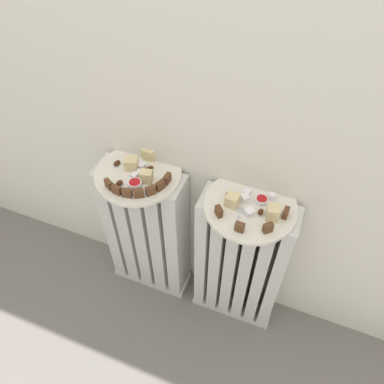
% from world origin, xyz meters
% --- Properties ---
extents(ground_plane, '(6.00, 6.00, 0.00)m').
position_xyz_m(ground_plane, '(0.00, 0.00, 0.00)').
color(ground_plane, slate).
extents(radiator_left, '(0.34, 0.13, 0.67)m').
position_xyz_m(radiator_left, '(-0.19, 0.28, 0.33)').
color(radiator_left, silver).
rests_on(radiator_left, ground_plane).
extents(radiator_right, '(0.34, 0.13, 0.67)m').
position_xyz_m(radiator_right, '(0.19, 0.28, 0.33)').
color(radiator_right, silver).
rests_on(radiator_right, ground_plane).
extents(plate_left, '(0.29, 0.29, 0.01)m').
position_xyz_m(plate_left, '(-0.19, 0.28, 0.67)').
color(plate_left, silver).
rests_on(plate_left, radiator_left).
extents(plate_right, '(0.29, 0.29, 0.01)m').
position_xyz_m(plate_right, '(0.19, 0.28, 0.67)').
color(plate_right, silver).
rests_on(plate_right, radiator_right).
extents(dark_cake_slice_left_0, '(0.03, 0.03, 0.03)m').
position_xyz_m(dark_cake_slice_left_0, '(-0.25, 0.18, 0.70)').
color(dark_cake_slice_left_0, '#56351E').
rests_on(dark_cake_slice_left_0, plate_left).
extents(dark_cake_slice_left_1, '(0.03, 0.02, 0.03)m').
position_xyz_m(dark_cake_slice_left_1, '(-0.21, 0.17, 0.70)').
color(dark_cake_slice_left_1, '#56351E').
rests_on(dark_cake_slice_left_1, plate_left).
extents(dark_cake_slice_left_2, '(0.03, 0.02, 0.03)m').
position_xyz_m(dark_cake_slice_left_2, '(-0.18, 0.17, 0.70)').
color(dark_cake_slice_left_2, '#56351E').
rests_on(dark_cake_slice_left_2, plate_left).
extents(dark_cake_slice_left_3, '(0.03, 0.03, 0.03)m').
position_xyz_m(dark_cake_slice_left_3, '(-0.14, 0.18, 0.70)').
color(dark_cake_slice_left_3, '#56351E').
rests_on(dark_cake_slice_left_3, plate_left).
extents(dark_cake_slice_left_4, '(0.03, 0.03, 0.03)m').
position_xyz_m(dark_cake_slice_left_4, '(-0.11, 0.21, 0.70)').
color(dark_cake_slice_left_4, '#56351E').
rests_on(dark_cake_slice_left_4, plate_left).
extents(dark_cake_slice_left_5, '(0.03, 0.03, 0.03)m').
position_xyz_m(dark_cake_slice_left_5, '(-0.09, 0.24, 0.70)').
color(dark_cake_slice_left_5, '#56351E').
rests_on(dark_cake_slice_left_5, plate_left).
extents(dark_cake_slice_left_6, '(0.02, 0.03, 0.03)m').
position_xyz_m(dark_cake_slice_left_6, '(-0.08, 0.27, 0.70)').
color(dark_cake_slice_left_6, '#56351E').
rests_on(dark_cake_slice_left_6, plate_left).
extents(marble_cake_slice_left_0, '(0.05, 0.05, 0.04)m').
position_xyz_m(marble_cake_slice_left_0, '(-0.22, 0.29, 0.70)').
color(marble_cake_slice_left_0, beige).
rests_on(marble_cake_slice_left_0, plate_left).
extents(marble_cake_slice_left_1, '(0.04, 0.04, 0.04)m').
position_xyz_m(marble_cake_slice_left_1, '(-0.15, 0.25, 0.70)').
color(marble_cake_slice_left_1, beige).
rests_on(marble_cake_slice_left_1, plate_left).
extents(marble_cake_slice_left_2, '(0.04, 0.03, 0.04)m').
position_xyz_m(marble_cake_slice_left_2, '(-0.19, 0.36, 0.70)').
color(marble_cake_slice_left_2, beige).
rests_on(marble_cake_slice_left_2, plate_left).
extents(turkish_delight_left_0, '(0.03, 0.03, 0.02)m').
position_xyz_m(turkish_delight_left_0, '(-0.19, 0.30, 0.69)').
color(turkish_delight_left_0, white).
rests_on(turkish_delight_left_0, plate_left).
extents(turkish_delight_left_1, '(0.02, 0.02, 0.02)m').
position_xyz_m(turkish_delight_left_1, '(-0.19, 0.25, 0.69)').
color(turkish_delight_left_1, white).
rests_on(turkish_delight_left_1, plate_left).
extents(turkish_delight_left_2, '(0.02, 0.02, 0.02)m').
position_xyz_m(turkish_delight_left_2, '(-0.18, 0.27, 0.69)').
color(turkish_delight_left_2, white).
rests_on(turkish_delight_left_2, plate_left).
extents(medjool_date_left_0, '(0.03, 0.03, 0.01)m').
position_xyz_m(medjool_date_left_0, '(-0.16, 0.31, 0.69)').
color(medjool_date_left_0, '#3D1E0F').
rests_on(medjool_date_left_0, plate_left).
extents(medjool_date_left_1, '(0.02, 0.03, 0.01)m').
position_xyz_m(medjool_date_left_1, '(-0.28, 0.29, 0.69)').
color(medjool_date_left_1, '#3D1E0F').
rests_on(medjool_date_left_1, plate_left).
extents(medjool_date_left_2, '(0.03, 0.03, 0.02)m').
position_xyz_m(medjool_date_left_2, '(-0.22, 0.21, 0.69)').
color(medjool_date_left_2, '#3D1E0F').
rests_on(medjool_date_left_2, plate_left).
extents(jam_bowl_left, '(0.04, 0.04, 0.02)m').
position_xyz_m(jam_bowl_left, '(-0.17, 0.22, 0.69)').
color(jam_bowl_left, white).
rests_on(jam_bowl_left, plate_left).
extents(dark_cake_slice_right_0, '(0.03, 0.03, 0.03)m').
position_xyz_m(dark_cake_slice_right_0, '(0.12, 0.21, 0.70)').
color(dark_cake_slice_right_0, '#56351E').
rests_on(dark_cake_slice_right_0, plate_right).
extents(dark_cake_slice_right_1, '(0.03, 0.02, 0.03)m').
position_xyz_m(dark_cake_slice_right_1, '(0.19, 0.17, 0.70)').
color(dark_cake_slice_right_1, '#56351E').
rests_on(dark_cake_slice_right_1, plate_right).
extents(dark_cake_slice_right_2, '(0.03, 0.03, 0.03)m').
position_xyz_m(dark_cake_slice_right_2, '(0.27, 0.20, 0.70)').
color(dark_cake_slice_right_2, '#56351E').
rests_on(dark_cake_slice_right_2, plate_right).
extents(dark_cake_slice_right_3, '(0.02, 0.03, 0.03)m').
position_xyz_m(dark_cake_slice_right_3, '(0.30, 0.27, 0.70)').
color(dark_cake_slice_right_3, '#56351E').
rests_on(dark_cake_slice_right_3, plate_right).
extents(marble_cake_slice_right_0, '(0.04, 0.04, 0.04)m').
position_xyz_m(marble_cake_slice_right_0, '(0.14, 0.26, 0.70)').
color(marble_cake_slice_right_0, beige).
rests_on(marble_cake_slice_right_0, plate_right).
extents(marble_cake_slice_right_1, '(0.04, 0.04, 0.05)m').
position_xyz_m(marble_cake_slice_right_1, '(0.27, 0.25, 0.70)').
color(marble_cake_slice_right_1, beige).
rests_on(marble_cake_slice_right_1, plate_right).
extents(turkish_delight_right_0, '(0.03, 0.03, 0.02)m').
position_xyz_m(turkish_delight_right_0, '(0.17, 0.29, 0.69)').
color(turkish_delight_right_0, white).
rests_on(turkish_delight_right_0, plate_right).
extents(turkish_delight_right_1, '(0.02, 0.02, 0.02)m').
position_xyz_m(turkish_delight_right_1, '(0.25, 0.33, 0.69)').
color(turkish_delight_right_1, white).
rests_on(turkish_delight_right_1, plate_right).
extents(turkish_delight_right_2, '(0.04, 0.04, 0.03)m').
position_xyz_m(turkish_delight_right_2, '(0.20, 0.24, 0.69)').
color(turkish_delight_right_2, white).
rests_on(turkish_delight_right_2, plate_right).
extents(turkish_delight_right_3, '(0.02, 0.02, 0.02)m').
position_xyz_m(turkish_delight_right_3, '(0.17, 0.31, 0.69)').
color(turkish_delight_right_3, white).
rests_on(turkish_delight_right_3, plate_right).
extents(medjool_date_right_0, '(0.03, 0.02, 0.02)m').
position_xyz_m(medjool_date_right_0, '(0.13, 0.29, 0.69)').
color(medjool_date_right_0, '#3D1E0F').
rests_on(medjool_date_right_0, plate_right).
extents(medjool_date_right_1, '(0.02, 0.02, 0.02)m').
position_xyz_m(medjool_date_right_1, '(0.23, 0.26, 0.69)').
color(medjool_date_right_1, '#3D1E0F').
rests_on(medjool_date_right_1, plate_right).
extents(jam_bowl_right, '(0.04, 0.04, 0.02)m').
position_xyz_m(jam_bowl_right, '(0.22, 0.30, 0.69)').
color(jam_bowl_right, white).
rests_on(jam_bowl_right, plate_right).
extents(fork, '(0.02, 0.10, 0.00)m').
position_xyz_m(fork, '(0.18, 0.22, 0.68)').
color(fork, '#B7B7BC').
rests_on(fork, plate_right).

